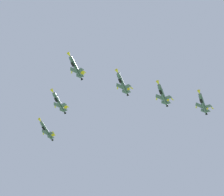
% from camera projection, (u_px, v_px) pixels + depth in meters
% --- Properties ---
extents(fighter_jet_lead, '(13.25, 11.46, 6.24)m').
position_uv_depth(fighter_jet_lead, '(75.00, 67.00, 173.43)').
color(fighter_jet_lead, '#4C5666').
extents(fighter_jet_left_wing, '(13.25, 11.49, 6.14)m').
position_uv_depth(fighter_jet_left_wing, '(122.00, 83.00, 176.72)').
color(fighter_jet_left_wing, '#4C5666').
extents(fighter_jet_right_wing, '(13.25, 11.65, 5.51)m').
position_uv_depth(fighter_jet_right_wing, '(59.00, 102.00, 183.97)').
color(fighter_jet_right_wing, '#4C5666').
extents(fighter_jet_left_outer, '(13.25, 11.50, 6.09)m').
position_uv_depth(fighter_jet_left_outer, '(163.00, 94.00, 177.36)').
color(fighter_jet_left_outer, '#4C5666').
extents(fighter_jet_right_outer, '(13.25, 11.53, 5.99)m').
position_uv_depth(fighter_jet_right_outer, '(46.00, 130.00, 192.97)').
color(fighter_jet_right_outer, '#4C5666').
extents(fighter_jet_trail_slot, '(13.25, 11.41, 6.43)m').
position_uv_depth(fighter_jet_trail_slot, '(203.00, 103.00, 184.98)').
color(fighter_jet_trail_slot, '#4C5666').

